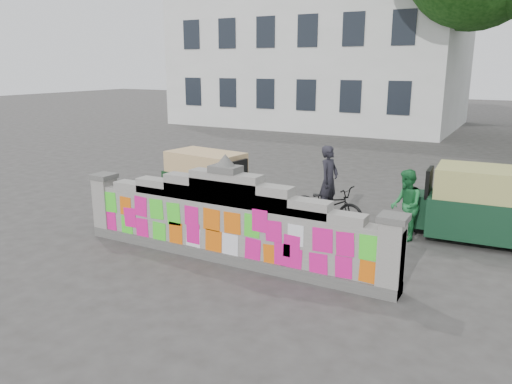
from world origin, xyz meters
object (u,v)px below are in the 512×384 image
cyclist_bike (328,205)px  pedestrian (406,205)px  rickshaw_right (488,205)px  rickshaw_left (208,177)px  cyclist_rider (328,191)px

cyclist_bike → pedestrian: (1.76, -0.18, 0.28)m
pedestrian → rickshaw_right: rickshaw_right is taller
cyclist_bike → rickshaw_right: bearing=-73.6°
cyclist_bike → pedestrian: 1.79m
rickshaw_left → rickshaw_right: bearing=10.7°
cyclist_rider → rickshaw_left: (-3.36, 0.13, -0.07)m
cyclist_rider → pedestrian: 1.77m
cyclist_rider → rickshaw_left: 3.36m
cyclist_bike → cyclist_rider: size_ratio=1.12×
pedestrian → cyclist_bike: bearing=-119.1°
pedestrian → rickshaw_right: 1.63m
pedestrian → rickshaw_right: size_ratio=0.53×
cyclist_bike → rickshaw_right: size_ratio=0.62×
cyclist_bike → rickshaw_right: (3.25, 0.47, 0.34)m
pedestrian → rickshaw_left: bearing=-116.7°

